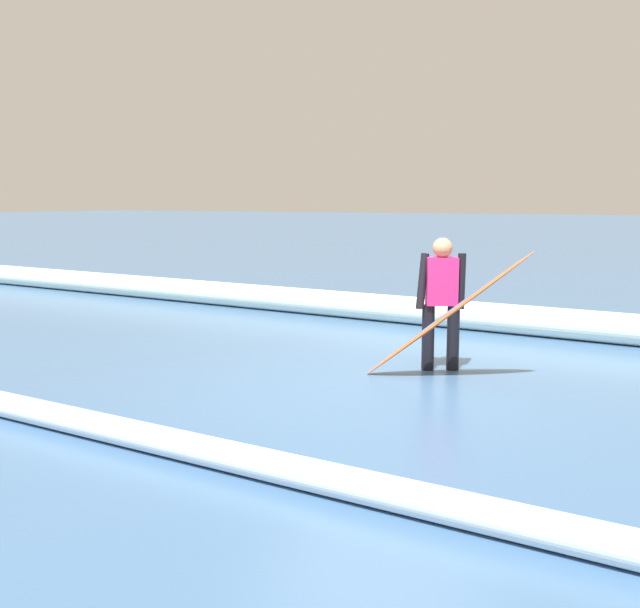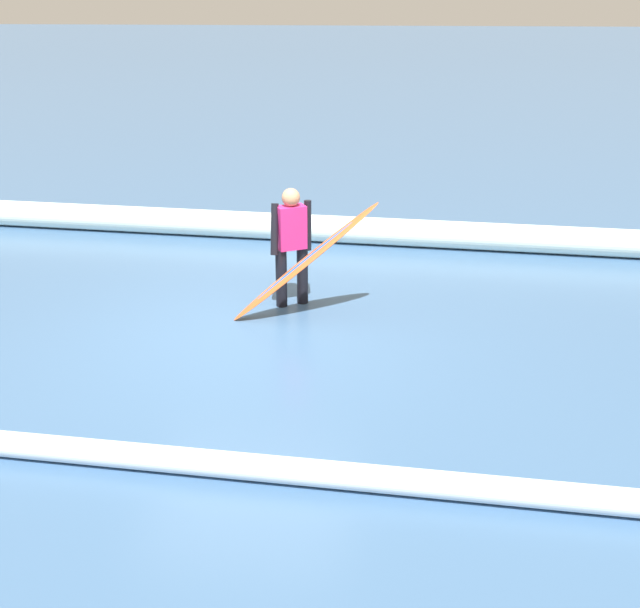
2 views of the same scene
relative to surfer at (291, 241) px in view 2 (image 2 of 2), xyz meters
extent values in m
plane|color=#3A5D85|center=(0.43, 0.87, -0.83)|extent=(177.83, 177.83, 0.00)
cylinder|color=black|center=(-0.12, -0.07, -0.47)|extent=(0.14, 0.14, 0.73)
cylinder|color=black|center=(0.12, 0.07, -0.47)|extent=(0.14, 0.14, 0.73)
cube|color=#D82672|center=(0.00, 0.00, 0.17)|extent=(0.39, 0.34, 0.53)
sphere|color=tan|center=(0.00, 0.00, 0.54)|extent=(0.22, 0.22, 0.22)
cylinder|color=black|center=(-0.19, -0.10, 0.17)|extent=(0.09, 0.11, 0.62)
cylinder|color=black|center=(0.19, 0.10, 0.17)|extent=(0.09, 0.23, 0.62)
ellipsoid|color=#E55926|center=(-0.21, 0.39, -0.14)|extent=(1.77, 0.70, 1.42)
ellipsoid|color=blue|center=(-0.21, 0.39, -0.14)|extent=(1.40, 0.44, 1.15)
cylinder|color=white|center=(1.12, -2.77, -0.62)|extent=(21.19, 1.89, 0.42)
cylinder|color=white|center=(-1.16, 3.85, -0.72)|extent=(25.71, 1.75, 0.22)
camera|label=1|loc=(-2.84, 7.95, 1.07)|focal=42.59mm
camera|label=2|loc=(-1.28, 9.01, 2.81)|focal=43.79mm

